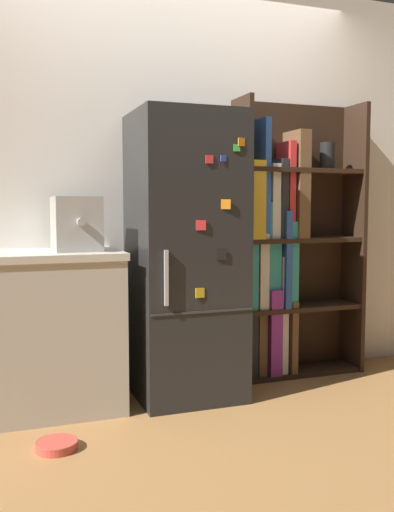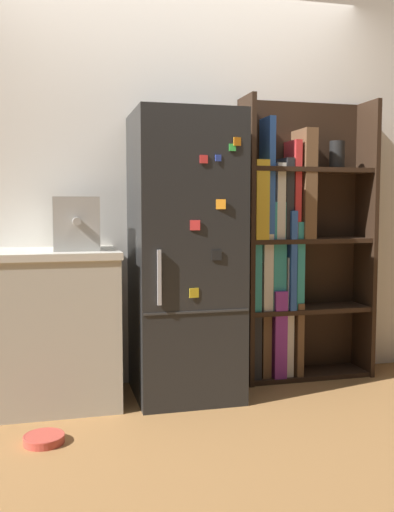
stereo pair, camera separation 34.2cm
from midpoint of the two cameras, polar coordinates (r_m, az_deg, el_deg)
The scene contains 7 objects.
ground_plane at distance 3.44m, azimuth -3.29°, elevation -14.41°, with size 16.00×16.00×0.00m, color #A87542.
wall_back at distance 3.70m, azimuth -5.53°, elevation 7.42°, with size 8.00×0.05×2.60m.
refrigerator at distance 3.40m, azimuth -4.09°, elevation -0.05°, with size 0.61×0.63×1.69m.
bookshelf at distance 3.84m, azimuth 5.99°, elevation 0.56°, with size 0.88×0.29×1.83m.
kitchen_counter at distance 3.36m, azimuth -17.20°, elevation -7.17°, with size 0.77×0.57×0.89m.
espresso_machine at distance 3.30m, azimuth -14.93°, elevation 3.14°, with size 0.25×0.37×0.30m.
pet_bowl at distance 2.94m, azimuth -17.30°, elevation -17.63°, with size 0.20×0.20×0.04m.
Camera 1 is at (-1.09, -3.06, 1.14)m, focal length 40.00 mm.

